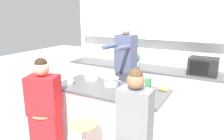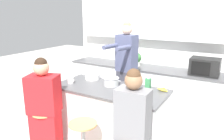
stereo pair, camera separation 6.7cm
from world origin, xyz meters
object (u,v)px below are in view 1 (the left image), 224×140
kitchen_island (110,116)px  fruit_bowl (92,77)px  coffee_cup_near (70,80)px  person_seated_near (134,138)px  person_cooking (125,75)px  banana_bunch (163,89)px  bar_stool_leftmost (46,132)px  potted_plant (135,59)px  juice_carton (148,84)px  person_wrapped_blanket (45,111)px  microwave (203,66)px  cooking_pot (111,82)px

kitchen_island → fruit_bowl: bearing=152.8°
coffee_cup_near → fruit_bowl: bearing=65.7°
person_seated_near → person_cooking: bearing=117.1°
coffee_cup_near → banana_bunch: bearing=15.6°
bar_stool_leftmost → person_cooking: size_ratio=0.35×
kitchen_island → banana_bunch: 0.89m
person_cooking → potted_plant: person_cooking is taller
kitchen_island → juice_carton: bearing=16.2°
juice_carton → coffee_cup_near: bearing=-167.1°
person_wrapped_blanket → coffee_cup_near: (0.02, 0.53, 0.29)m
bar_stool_leftmost → coffee_cup_near: 0.81m
banana_bunch → juice_carton: juice_carton is taller
person_cooking → kitchen_island: bearing=-75.6°
person_seated_near → potted_plant: size_ratio=5.33×
coffee_cup_near → microwave: microwave is taller
banana_bunch → bar_stool_leftmost: bearing=-146.6°
person_seated_near → fruit_bowl: size_ratio=6.00×
banana_bunch → microwave: 1.19m
person_cooking → coffee_cup_near: (-0.54, -0.80, 0.04)m
kitchen_island → banana_bunch: size_ratio=10.02×
person_cooking → person_seated_near: (0.75, -1.33, -0.26)m
bar_stool_leftmost → fruit_bowl: fruit_bowl is taller
coffee_cup_near → microwave: size_ratio=0.25×
bar_stool_leftmost → person_seated_near: person_seated_near is taller
kitchen_island → juice_carton: juice_carton is taller
person_seated_near → cooking_pot: size_ratio=4.40×
person_cooking → coffee_cup_near: size_ratio=15.03×
microwave → potted_plant: 1.29m
kitchen_island → person_cooking: size_ratio=0.90×
kitchen_island → potted_plant: 1.56m
person_seated_near → coffee_cup_near: 1.44m
fruit_bowl → microwave: microwave is taller
juice_carton → cooking_pot: bearing=-175.4°
kitchen_island → person_wrapped_blanket: bearing=-134.9°
person_wrapped_blanket → potted_plant: (0.43, 2.07, 0.39)m
cooking_pot → banana_bunch: bearing=11.7°
kitchen_island → person_wrapped_blanket: (-0.64, -0.64, 0.21)m
person_seated_near → kitchen_island: bearing=133.9°
kitchen_island → bar_stool_leftmost: bearing=-135.9°
person_seated_near → cooking_pot: bearing=130.9°
kitchen_island → coffee_cup_near: bearing=-169.9°
bar_stool_leftmost → potted_plant: 2.23m
kitchen_island → person_cooking: person_cooking is taller
person_wrapped_blanket → microwave: 2.69m
cooking_pot → microwave: bearing=49.1°
bar_stool_leftmost → person_cooking: 1.56m
coffee_cup_near → kitchen_island: bearing=10.1°
bar_stool_leftmost → person_cooking: bearing=66.6°
fruit_bowl → juice_carton: bearing=-5.0°
kitchen_island → potted_plant: bearing=98.6°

